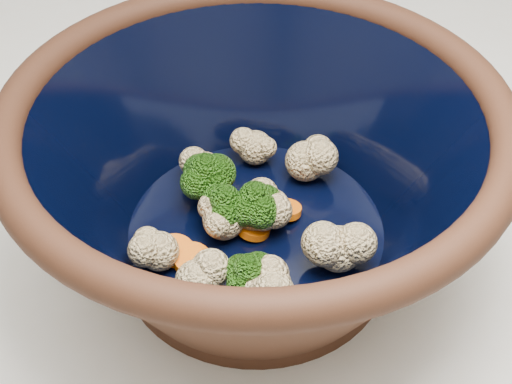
# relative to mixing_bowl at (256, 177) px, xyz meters

# --- Properties ---
(mixing_bowl) EXTENTS (0.36, 0.36, 0.16)m
(mixing_bowl) POSITION_rel_mixing_bowl_xyz_m (0.00, 0.00, 0.00)
(mixing_bowl) COLOR black
(mixing_bowl) RESTS_ON counter
(vegetable_pile) EXTENTS (0.18, 0.17, 0.05)m
(vegetable_pile) POSITION_rel_mixing_bowl_xyz_m (-0.01, -0.00, -0.03)
(vegetable_pile) COLOR #608442
(vegetable_pile) RESTS_ON mixing_bowl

